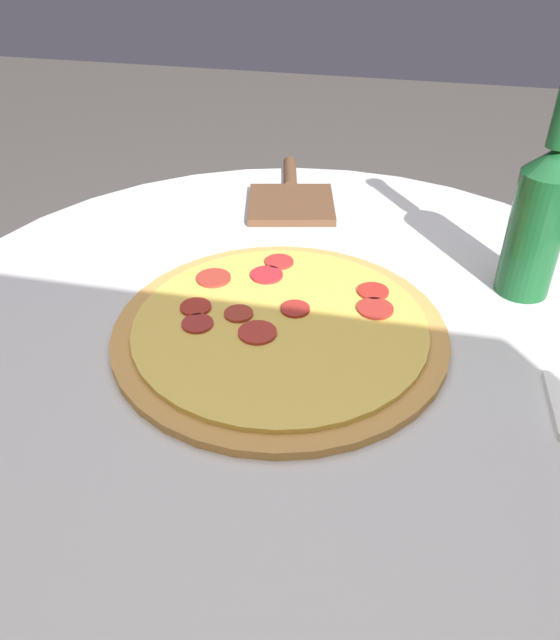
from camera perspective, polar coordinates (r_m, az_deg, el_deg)
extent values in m
cylinder|color=silver|center=(0.99, 1.06, -17.89)|extent=(0.10, 0.10, 0.69)
cylinder|color=silver|center=(0.73, 1.36, -0.92)|extent=(0.93, 0.93, 0.02)
cylinder|color=#C68E47|center=(0.70, 0.00, -1.00)|extent=(0.38, 0.38, 0.01)
cylinder|color=#E0BC4C|center=(0.70, 0.00, -0.47)|extent=(0.33, 0.33, 0.01)
cylinder|color=maroon|center=(0.72, -7.72, 1.18)|extent=(0.04, 0.04, 0.00)
cylinder|color=#A4251E|center=(0.75, 8.51, 2.61)|extent=(0.04, 0.04, 0.00)
cylinder|color=maroon|center=(0.70, -7.56, -0.33)|extent=(0.04, 0.04, 0.00)
cylinder|color=#9F3024|center=(0.78, -6.10, 3.84)|extent=(0.04, 0.04, 0.00)
cylinder|color=#A72825|center=(0.81, -0.08, 5.34)|extent=(0.04, 0.04, 0.00)
cylinder|color=maroon|center=(0.71, -3.80, 0.59)|extent=(0.03, 0.03, 0.00)
cylinder|color=#A62D23|center=(0.68, -2.08, -1.15)|extent=(0.04, 0.04, 0.00)
cylinder|color=maroon|center=(0.71, 1.55, 0.88)|extent=(0.03, 0.03, 0.00)
cylinder|color=#AA2329|center=(0.78, -1.23, 4.15)|extent=(0.04, 0.04, 0.00)
cylinder|color=#A12921|center=(0.72, 8.70, 1.04)|extent=(0.04, 0.04, 0.00)
cylinder|color=#144C23|center=(0.80, 22.24, 7.22)|extent=(0.06, 0.06, 0.15)
cone|color=#144C23|center=(0.77, 23.79, 13.23)|extent=(0.06, 0.06, 0.03)
cube|color=brown|center=(0.99, 1.02, 10.54)|extent=(0.16, 0.16, 0.01)
cylinder|color=brown|center=(1.10, 0.93, 13.20)|extent=(0.05, 0.11, 0.02)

